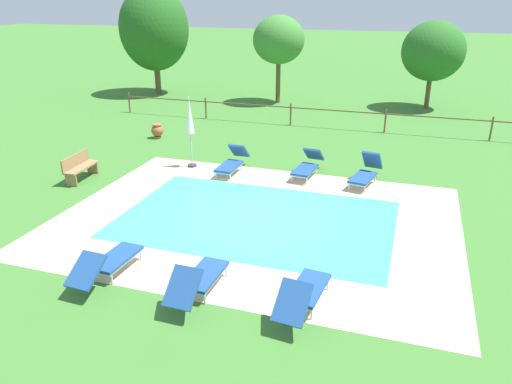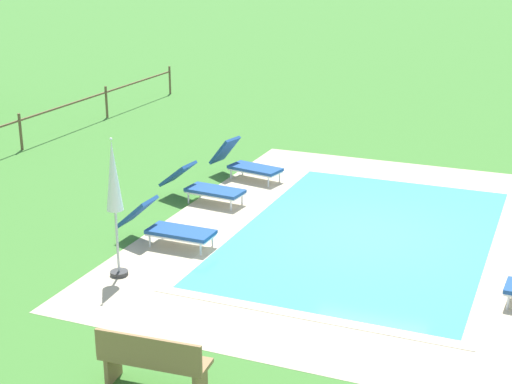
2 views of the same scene
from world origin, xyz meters
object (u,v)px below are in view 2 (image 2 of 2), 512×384
at_px(patio_umbrella_closed_row_mid_east, 114,184).
at_px(sun_lounger_north_near_steps, 204,186).
at_px(sun_lounger_north_far, 168,227).
at_px(sun_lounger_south_near_corner, 246,163).
at_px(wooden_bench_lawn_side, 153,360).

bearing_deg(patio_umbrella_closed_row_mid_east, sun_lounger_north_near_steps, 4.71).
distance_m(sun_lounger_north_far, sun_lounger_south_near_corner, 4.57).
bearing_deg(sun_lounger_north_near_steps, wooden_bench_lawn_side, -159.07).
distance_m(sun_lounger_north_near_steps, patio_umbrella_closed_row_mid_east, 4.40).
relative_size(sun_lounger_south_near_corner, wooden_bench_lawn_side, 1.27).
xyz_separation_m(sun_lounger_north_far, sun_lounger_south_near_corner, (4.56, 0.28, 0.01)).
bearing_deg(sun_lounger_north_near_steps, sun_lounger_north_far, -169.59).
xyz_separation_m(sun_lounger_north_near_steps, sun_lounger_south_near_corner, (1.98, -0.20, 0.02)).
bearing_deg(wooden_bench_lawn_side, patio_umbrella_closed_row_mid_east, 38.75).
height_order(sun_lounger_north_far, sun_lounger_south_near_corner, sun_lounger_south_near_corner).
xyz_separation_m(sun_lounger_south_near_corner, wooden_bench_lawn_side, (-9.15, -2.55, 0.07)).
height_order(sun_lounger_south_near_corner, wooden_bench_lawn_side, sun_lounger_south_near_corner).
height_order(sun_lounger_south_near_corner, patio_umbrella_closed_row_mid_east, patio_umbrella_closed_row_mid_east).
relative_size(sun_lounger_south_near_corner, patio_umbrella_closed_row_mid_east, 0.77).
height_order(sun_lounger_north_near_steps, sun_lounger_south_near_corner, sun_lounger_south_near_corner).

